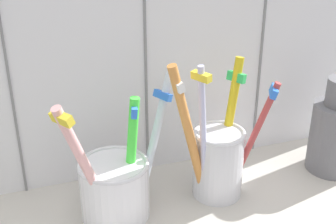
{
  "coord_description": "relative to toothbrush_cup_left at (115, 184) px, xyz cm",
  "views": [
    {
      "loc": [
        -15.19,
        -41.02,
        36.33
      ],
      "look_at": [
        0.0,
        2.6,
        14.2
      ],
      "focal_mm": 49.93,
      "sensor_mm": 36.0,
      "label": 1
    }
  ],
  "objects": [
    {
      "name": "toothbrush_cup_left",
      "position": [
        0.0,
        0.0,
        0.0
      ],
      "size": [
        14.55,
        9.68,
        16.61
      ],
      "color": "white",
      "rests_on": "counter_slab"
    },
    {
      "name": "ceramic_vase",
      "position": [
        29.83,
        0.29,
        1.38
      ],
      "size": [
        6.75,
        6.75,
        12.96
      ],
      "color": "slate",
      "rests_on": "counter_slab"
    },
    {
      "name": "counter_slab",
      "position": [
        6.34,
        -2.5,
        -5.16
      ],
      "size": [
        64.0,
        22.0,
        2.0
      ],
      "primitive_type": "cube",
      "color": "#BCB7AD",
      "rests_on": "ground"
    },
    {
      "name": "toothbrush_cup_right",
      "position": [
        12.66,
        0.05,
        1.11
      ],
      "size": [
        13.56,
        6.57,
        18.23
      ],
      "color": "silver",
      "rests_on": "counter_slab"
    },
    {
      "name": "tile_wall_back",
      "position": [
        6.34,
        9.49,
        16.35
      ],
      "size": [
        64.0,
        2.2,
        45.0
      ],
      "color": "white",
      "rests_on": "ground"
    }
  ]
}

